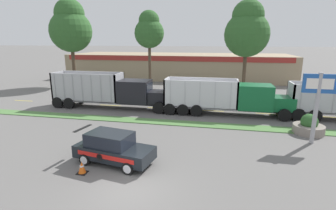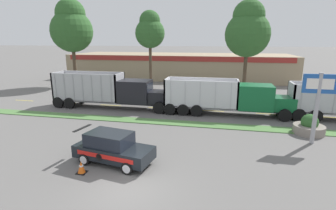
% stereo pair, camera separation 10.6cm
% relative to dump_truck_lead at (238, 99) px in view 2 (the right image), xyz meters
% --- Properties ---
extents(ground_plane, '(600.00, 600.00, 0.00)m').
position_rel_dump_truck_lead_xyz_m(ground_plane, '(-5.54, -14.02, -1.56)').
color(ground_plane, slate).
extents(grass_verge, '(120.00, 1.42, 0.06)m').
position_rel_dump_truck_lead_xyz_m(grass_verge, '(-5.54, -3.65, -1.53)').
color(grass_verge, '#517F42').
rests_on(grass_verge, ground_plane).
extents(centre_line_1, '(2.40, 0.14, 0.01)m').
position_rel_dump_truck_lead_xyz_m(centre_line_1, '(-23.99, 1.06, -1.55)').
color(centre_line_1, yellow).
rests_on(centre_line_1, ground_plane).
extents(centre_line_2, '(2.40, 0.14, 0.01)m').
position_rel_dump_truck_lead_xyz_m(centre_line_2, '(-18.59, 1.06, -1.55)').
color(centre_line_2, yellow).
rests_on(centre_line_2, ground_plane).
extents(centre_line_3, '(2.40, 0.14, 0.01)m').
position_rel_dump_truck_lead_xyz_m(centre_line_3, '(-13.19, 1.06, -1.55)').
color(centre_line_3, yellow).
rests_on(centre_line_3, ground_plane).
extents(centre_line_4, '(2.40, 0.14, 0.01)m').
position_rel_dump_truck_lead_xyz_m(centre_line_4, '(-7.79, 1.06, -1.55)').
color(centre_line_4, yellow).
rests_on(centre_line_4, ground_plane).
extents(centre_line_5, '(2.40, 0.14, 0.01)m').
position_rel_dump_truck_lead_xyz_m(centre_line_5, '(-2.39, 1.06, -1.55)').
color(centre_line_5, yellow).
rests_on(centre_line_5, ground_plane).
extents(centre_line_6, '(2.40, 0.14, 0.01)m').
position_rel_dump_truck_lead_xyz_m(centre_line_6, '(3.01, 1.06, -1.55)').
color(centre_line_6, yellow).
rests_on(centre_line_6, ground_plane).
extents(centre_line_7, '(2.40, 0.14, 0.01)m').
position_rel_dump_truck_lead_xyz_m(centre_line_7, '(8.41, 1.06, -1.55)').
color(centre_line_7, yellow).
rests_on(centre_line_7, ground_plane).
extents(dump_truck_lead, '(11.72, 2.67, 3.38)m').
position_rel_dump_truck_lead_xyz_m(dump_truck_lead, '(0.00, 0.00, 0.00)').
color(dump_truck_lead, black).
rests_on(dump_truck_lead, ground_plane).
extents(dump_truck_trail, '(12.62, 2.71, 3.60)m').
position_rel_dump_truck_lead_xyz_m(dump_truck_trail, '(-11.42, 0.14, 0.07)').
color(dump_truck_trail, black).
rests_on(dump_truck_trail, ground_plane).
extents(rally_car, '(4.73, 2.62, 1.82)m').
position_rel_dump_truck_lead_xyz_m(rally_car, '(-7.36, -11.58, -0.65)').
color(rally_car, black).
rests_on(rally_car, ground_plane).
extents(store_sign_post, '(2.04, 0.28, 4.83)m').
position_rel_dump_truck_lead_xyz_m(store_sign_post, '(4.69, -6.06, 1.76)').
color(store_sign_post, '#9E9EA3').
rests_on(store_sign_post, ground_plane).
extents(stone_planter, '(2.23, 2.23, 1.51)m').
position_rel_dump_truck_lead_xyz_m(stone_planter, '(5.05, -4.01, -1.02)').
color(stone_planter, gray).
rests_on(stone_planter, ground_plane).
extents(traffic_cone, '(0.52, 0.52, 0.65)m').
position_rel_dump_truck_lead_xyz_m(traffic_cone, '(-8.48, -13.09, -1.24)').
color(traffic_cone, black).
rests_on(traffic_cone, ground_plane).
extents(store_building_backdrop, '(39.52, 12.10, 4.33)m').
position_rel_dump_truck_lead_xyz_m(store_building_backdrop, '(-9.62, 24.23, 0.61)').
color(store_building_backdrop, '#9E896B').
rests_on(store_building_backdrop, ground_plane).
extents(tree_behind_left, '(5.35, 5.35, 11.51)m').
position_rel_dump_truck_lead_xyz_m(tree_behind_left, '(1.11, 9.26, 6.45)').
color(tree_behind_left, '#473828').
rests_on(tree_behind_left, ground_plane).
extents(tree_behind_centre, '(4.18, 4.18, 10.93)m').
position_rel_dump_truck_lead_xyz_m(tree_behind_centre, '(-11.96, 12.56, 6.61)').
color(tree_behind_centre, '#473828').
rests_on(tree_behind_centre, ground_plane).
extents(tree_behind_right, '(6.13, 6.13, 12.73)m').
position_rel_dump_truck_lead_xyz_m(tree_behind_right, '(-23.73, 11.78, 7.17)').
color(tree_behind_right, '#473828').
rests_on(tree_behind_right, ground_plane).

